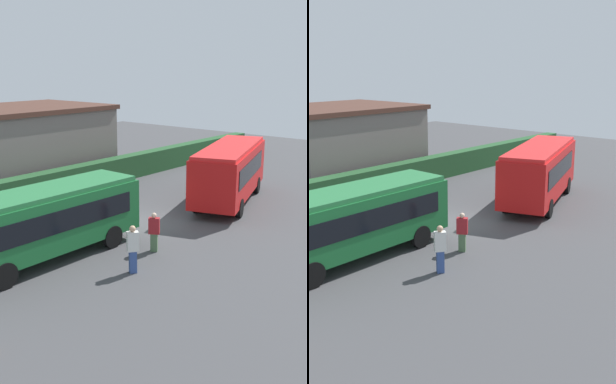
% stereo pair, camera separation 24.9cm
% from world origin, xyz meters
% --- Properties ---
extents(ground_plane, '(64.00, 64.00, 0.00)m').
position_xyz_m(ground_plane, '(0.00, 0.00, 0.00)').
color(ground_plane, '#424244').
extents(bus_green, '(8.77, 2.56, 2.95)m').
position_xyz_m(bus_green, '(-6.20, -0.16, 1.71)').
color(bus_green, '#19602D').
rests_on(bus_green, ground_plane).
extents(bus_red, '(8.96, 5.17, 3.31)m').
position_xyz_m(bus_red, '(5.97, -1.34, 1.90)').
color(bus_red, red).
rests_on(bus_red, ground_plane).
extents(person_right, '(0.51, 0.47, 1.90)m').
position_xyz_m(person_right, '(-4.90, -3.76, 1.01)').
color(person_right, '#334C8C').
rests_on(person_right, ground_plane).
extents(person_far, '(0.47, 0.53, 1.72)m').
position_xyz_m(person_far, '(-2.70, -2.97, 0.90)').
color(person_far, '#4C6B47').
rests_on(person_far, ground_plane).
extents(hedge_row, '(44.00, 1.01, 1.60)m').
position_xyz_m(hedge_row, '(0.00, 7.35, 0.80)').
color(hedge_row, '#234E29').
rests_on(hedge_row, ground_plane).
extents(depot_building, '(9.85, 7.94, 5.06)m').
position_xyz_m(depot_building, '(2.03, 12.22, 2.54)').
color(depot_building, slate).
rests_on(depot_building, ground_plane).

